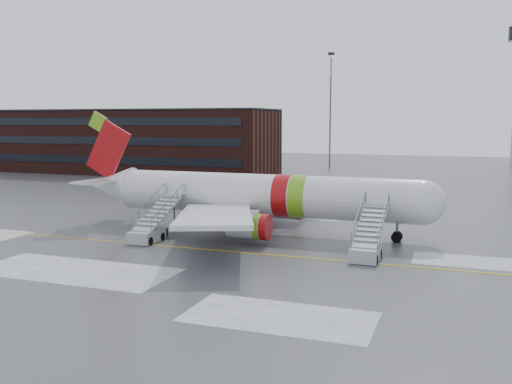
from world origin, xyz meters
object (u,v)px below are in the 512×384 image
at_px(airliner, 254,195).
at_px(pushback_tug, 150,229).
at_px(airstair_aft, 151,228).
at_px(airstair_fwd, 367,244).

bearing_deg(airliner, pushback_tug, -147.76).
relative_size(airliner, airstair_aft, 4.55).
bearing_deg(pushback_tug, airstair_aft, -57.01).
xyz_separation_m(airstair_aft, pushback_tug, (-0.97, 1.50, -0.40)).
xyz_separation_m(airstair_fwd, pushback_tug, (-19.46, 1.50, -0.40)).
bearing_deg(airstair_aft, airstair_fwd, 0.00).
distance_m(airliner, airstair_aft, 9.87).
relative_size(airstair_aft, pushback_tug, 2.70).
bearing_deg(airstair_aft, airliner, 43.00).
height_order(airstair_aft, pushback_tug, airstair_aft).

